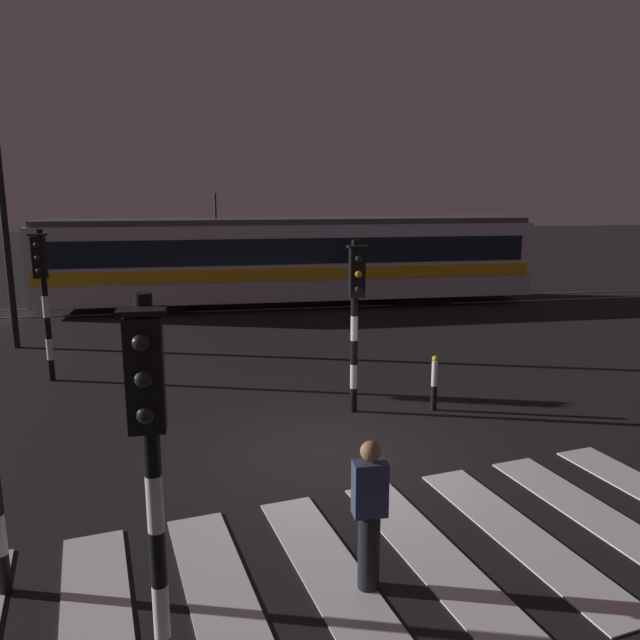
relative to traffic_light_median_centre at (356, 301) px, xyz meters
name	(u,v)px	position (x,y,z in m)	size (l,w,h in m)	color
ground_plane	(331,453)	(-0.82, -1.77, -2.21)	(120.00, 120.00, 0.00)	black
rail_near	(263,309)	(-0.82, 11.00, -2.20)	(80.00, 0.12, 0.03)	#59595E
rail_far	(260,303)	(-0.82, 12.43, -2.20)	(80.00, 0.12, 0.03)	#59595E
crosswalk_zebra	(384,566)	(-0.82, -5.02, -2.20)	(10.01, 5.32, 0.02)	silver
traffic_light_median_centre	(356,301)	(0.00, 0.00, 0.00)	(0.36, 0.42, 3.35)	black
traffic_light_kerb_mid_left	(150,444)	(-3.20, -6.49, 0.10)	(0.36, 0.42, 3.50)	black
traffic_light_corner_far_left	(43,283)	(-6.31, 3.20, 0.05)	(0.36, 0.42, 3.43)	black
tram	(291,259)	(0.30, 11.71, -0.46)	(18.11, 2.58, 4.15)	silver
pedestrian_waiting_at_kerb	(369,515)	(-1.10, -5.37, -1.34)	(0.36, 0.24, 1.71)	black
bollard_island_edge	(434,383)	(1.57, -0.11, -1.65)	(0.12, 0.12, 1.11)	black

